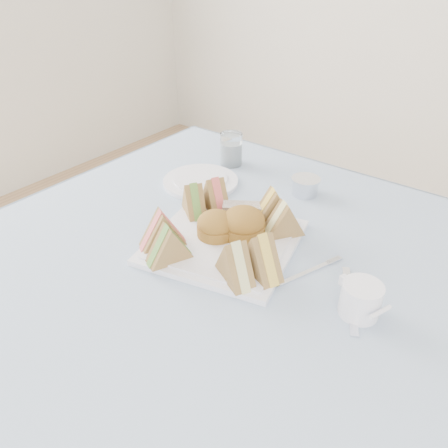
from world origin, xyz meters
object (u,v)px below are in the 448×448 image
Objects in this scene: serving_plate at (224,242)px; water_glass at (231,149)px; table at (220,370)px; creamer_jug at (361,300)px.

serving_plate is 3.14× the size of water_glass.
table is 3.18× the size of serving_plate.
water_glass is (-0.22, 0.32, 0.04)m from serving_plate.
creamer_jug is (0.52, -0.34, -0.02)m from water_glass.
water_glass is (-0.23, 0.34, 0.42)m from table.
serving_plate is 0.30m from creamer_jug.
serving_plate is (-0.00, 0.02, 0.38)m from table.
water_glass is 0.63m from creamer_jug.
table is 9.99× the size of water_glass.
water_glass is 1.32× the size of creamer_jug.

